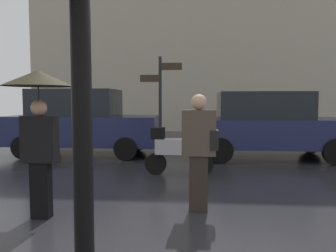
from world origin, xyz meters
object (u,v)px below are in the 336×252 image
Objects in this scene: parked_scooter at (177,149)px; street_signpost at (160,98)px; parked_car_left at (267,124)px; pedestrian_with_umbrella at (39,105)px; parked_car_right at (81,122)px; pedestrian_with_bag at (200,145)px.

street_signpost is (-0.52, 1.55, 1.09)m from parked_scooter.
parked_car_left is at bearing 15.84° from street_signpost.
parked_scooter is 0.54× the size of street_signpost.
street_signpost is at bearing 74.98° from pedestrian_with_umbrella.
parked_car_right is at bearing 103.65° from pedestrian_with_umbrella.
parked_car_left is (4.02, 5.13, -0.60)m from pedestrian_with_umbrella.
street_signpost is (2.43, -0.90, 0.69)m from parked_car_right.
pedestrian_with_umbrella reaches higher than pedestrian_with_bag.
parked_car_right reaches higher than parked_car_left.
pedestrian_with_umbrella reaches higher than parked_car_left.
parked_car_left is (2.36, 2.36, 0.37)m from parked_scooter.
parked_scooter is 3.36m from parked_car_left.
pedestrian_with_umbrella is 6.54m from parked_car_left.
street_signpost reaches higher than parked_car_left.
parked_car_left is 5.31m from parked_car_right.
parked_scooter is at bearing -71.42° from street_signpost.
parked_scooter is at bearing -125.65° from parked_car_left.
pedestrian_with_umbrella is at bearing 93.50° from pedestrian_with_bag.
parked_car_right is (-1.29, 5.21, -0.57)m from pedestrian_with_umbrella.
pedestrian_with_umbrella reaches higher than parked_scooter.
parked_scooter is (1.66, 2.77, -0.97)m from pedestrian_with_umbrella.
parked_car_right is (-3.41, 4.72, 0.01)m from pedestrian_with_bag.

